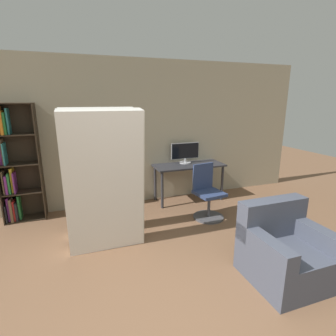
# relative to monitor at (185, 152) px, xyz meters

# --- Properties ---
(wall_back) EXTENTS (8.00, 0.06, 2.70)m
(wall_back) POSITION_rel_monitor_xyz_m (-1.46, 0.17, 0.39)
(wall_back) COLOR tan
(wall_back) RESTS_ON ground
(desk) EXTENTS (1.38, 0.57, 0.74)m
(desk) POSITION_rel_monitor_xyz_m (0.02, -0.15, -0.32)
(desk) COLOR #2D2D33
(desk) RESTS_ON ground
(monitor) EXTENTS (0.59, 0.23, 0.41)m
(monitor) POSITION_rel_monitor_xyz_m (0.00, 0.00, 0.00)
(monitor) COLOR #B7B7BC
(monitor) RESTS_ON desk
(office_chair) EXTENTS (0.52, 0.52, 0.92)m
(office_chair) POSITION_rel_monitor_xyz_m (0.00, -0.98, -0.59)
(office_chair) COLOR #4C4C51
(office_chair) RESTS_ON ground
(bookshelf) EXTENTS (0.63, 0.33, 1.93)m
(bookshelf) POSITION_rel_monitor_xyz_m (-3.01, 0.00, -0.01)
(bookshelf) COLOR #2D2319
(bookshelf) RESTS_ON ground
(mattress_near) EXTENTS (0.98, 0.46, 1.88)m
(mattress_near) POSITION_rel_monitor_xyz_m (-1.73, -1.43, -0.02)
(mattress_near) COLOR silver
(mattress_near) RESTS_ON ground
(mattress_far) EXTENTS (0.98, 0.45, 1.88)m
(mattress_far) POSITION_rel_monitor_xyz_m (-1.73, -1.01, -0.02)
(mattress_far) COLOR silver
(mattress_far) RESTS_ON ground
(armchair) EXTENTS (0.85, 0.80, 0.85)m
(armchair) POSITION_rel_monitor_xyz_m (0.08, -2.68, -0.64)
(armchair) COLOR #474C5B
(armchair) RESTS_ON ground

